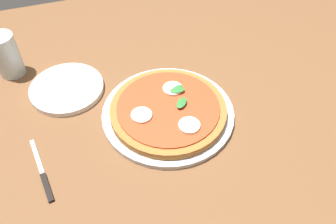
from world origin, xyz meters
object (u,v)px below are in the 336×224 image
(serving_tray, at_px, (168,113))
(knife, at_px, (44,177))
(plate_white, at_px, (67,88))
(pizza, at_px, (168,110))
(glass_cup, at_px, (6,55))
(dining_table, at_px, (207,118))

(serving_tray, distance_m, knife, 0.30)
(knife, bearing_deg, plate_white, -107.96)
(serving_tray, relative_size, pizza, 1.15)
(glass_cup, bearing_deg, plate_white, 137.88)
(dining_table, xyz_separation_m, knife, (0.41, 0.11, 0.08))
(pizza, distance_m, knife, 0.30)
(dining_table, xyz_separation_m, serving_tray, (0.11, 0.02, 0.08))
(plate_white, distance_m, glass_cup, 0.18)
(dining_table, distance_m, glass_cup, 0.53)
(plate_white, bearing_deg, pizza, 142.93)
(dining_table, height_order, serving_tray, serving_tray)
(serving_tray, xyz_separation_m, plate_white, (0.21, -0.16, 0.00))
(serving_tray, bearing_deg, dining_table, -168.39)
(glass_cup, bearing_deg, serving_tray, 141.51)
(plate_white, height_order, glass_cup, glass_cup)
(pizza, distance_m, glass_cup, 0.44)
(knife, distance_m, glass_cup, 0.36)
(serving_tray, height_order, plate_white, plate_white)
(plate_white, bearing_deg, knife, 72.04)
(plate_white, height_order, knife, plate_white)
(plate_white, bearing_deg, dining_table, 157.97)
(knife, height_order, glass_cup, glass_cup)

